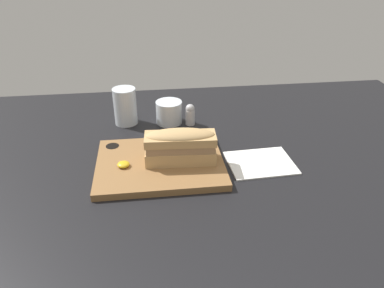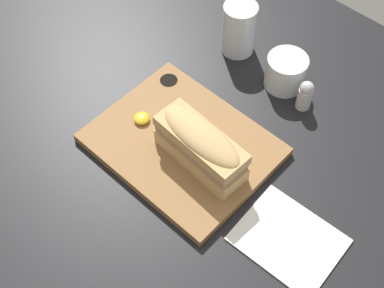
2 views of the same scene
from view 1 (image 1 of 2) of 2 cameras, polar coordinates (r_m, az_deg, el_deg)
name	(u,v)px [view 1 (image 1 of 2)]	position (r cm, az deg, el deg)	size (l,w,h in cm)	color
dining_table	(164,179)	(94.45, -4.32, -5.35)	(184.11, 118.76, 2.00)	black
serving_board	(160,164)	(97.04, -4.94, -2.98)	(32.37, 25.71, 1.85)	olive
sandwich	(180,145)	(93.64, -1.78, -0.11)	(18.11, 7.58, 8.93)	tan
mustard_dollop	(123,164)	(95.07, -10.41, -3.07)	(3.09, 3.09, 1.24)	gold
water_glass	(125,109)	(119.29, -10.12, 5.35)	(7.15, 7.15, 11.53)	silver
wine_glass	(169,113)	(118.76, -3.51, 4.77)	(8.24, 8.24, 7.06)	silver
napkin	(261,163)	(99.94, 10.40, -2.83)	(17.54, 14.50, 0.40)	white
salt_shaker	(190,114)	(117.18, -0.29, 4.55)	(2.93, 2.93, 6.82)	silver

